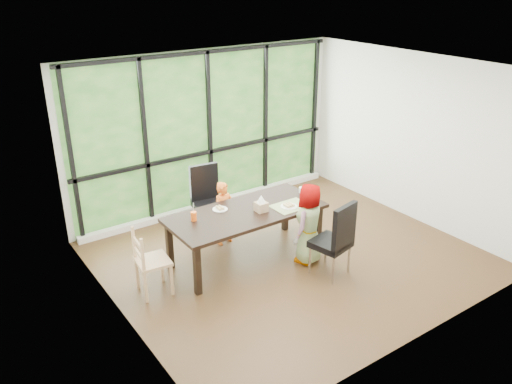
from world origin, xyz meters
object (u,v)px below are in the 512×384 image
Objects in this scene: chair_window_leather at (209,201)px; chair_end_beech at (153,261)px; child_toddler at (224,213)px; white_mug at (302,190)px; plate_near at (289,207)px; chair_interior_leather at (331,238)px; green_cup at (309,199)px; tissue_box at (261,207)px; dining_table at (246,235)px; child_older at (307,224)px; plate_far at (220,209)px; orange_cup at (194,216)px.

chair_window_leather is 1.75m from chair_end_beech.
child_toddler is 1.21m from white_mug.
chair_window_leather reaches higher than plate_near.
chair_interior_leather is at bearing -108.40° from white_mug.
chair_window_leather is at bearing 84.18° from child_toddler.
green_cup is 0.74m from tissue_box.
white_mug is at bearing 3.33° from dining_table.
plate_near is (0.57, -0.83, 0.27)m from child_toddler.
chair_window_leather is 1.17m from tissue_box.
chair_end_beech is at bearing -36.87° from chair_interior_leather.
child_older is (0.67, -1.55, 0.05)m from chair_window_leather.
plate_far is 1.37× the size of tissue_box.
plate_near is 2.89× the size of white_mug.
child_toddler is at bearing 90.00° from dining_table.
child_older is at bearing -40.03° from dining_table.
chair_end_beech is 2.52m from white_mug.
chair_interior_leather is 2.35m from chair_end_beech.
child_toddler is 6.36× the size of tissue_box.
tissue_box is at bearing 166.80° from green_cup.
child_older is at bearing -40.62° from plate_far.
chair_interior_leather reaches higher than white_mug.
green_cup is at bearing -17.92° from dining_table.
dining_table is 1.90× the size of child_older.
green_cup is at bearing -114.02° from white_mug.
plate_far is at bearing 155.38° from green_cup.
tissue_box reaches higher than plate_far.
plate_far is at bearing 172.06° from white_mug.
chair_interior_leather is at bearing -51.64° from plate_far.
white_mug is 0.54× the size of tissue_box.
chair_interior_leather is 1.05m from tissue_box.
chair_interior_leather reaches higher than plate_far.
chair_window_leather is 2.11m from chair_interior_leather.
child_older is at bearing -122.78° from white_mug.
tissue_box reaches higher than plate_near.
green_cup is (1.17, -0.53, 0.05)m from plate_far.
orange_cup is at bearing -50.14° from child_older.
white_mug is (1.79, -0.10, -0.02)m from orange_cup.
chair_end_beech is 7.20× the size of orange_cup.
chair_interior_leather is at bearing -80.23° from plate_near.
chair_window_leather reaches higher than orange_cup.
plate_far is 0.58m from tissue_box.
orange_cup is at bearing -69.44° from chair_end_beech.
dining_table is at bearing 145.38° from tissue_box.
orange_cup is at bearing 167.78° from dining_table.
child_toddler is at bearing 135.47° from green_cup.
plate_far is (-0.97, 1.23, 0.22)m from chair_interior_leather.
child_older is 7.59× the size of tissue_box.
plate_far is at bearing 140.70° from tissue_box.
plate_near is (-0.13, 0.75, 0.22)m from chair_interior_leather.
chair_interior_leather is at bearing -54.56° from dining_table.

